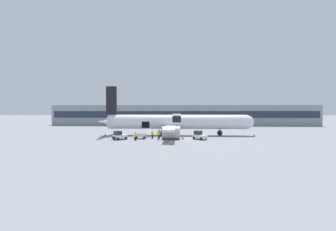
% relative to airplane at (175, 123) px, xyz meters
% --- Properties ---
extents(ground_plane, '(500.00, 500.00, 0.00)m').
position_rel_airplane_xyz_m(ground_plane, '(2.63, -6.20, -2.90)').
color(ground_plane, gray).
extents(terminal_strip, '(99.94, 8.96, 7.72)m').
position_rel_airplane_xyz_m(terminal_strip, '(2.63, 36.39, 0.97)').
color(terminal_strip, gray).
rests_on(terminal_strip, ground_plane).
extents(airplane, '(34.71, 26.93, 11.22)m').
position_rel_airplane_xyz_m(airplane, '(0.00, 0.00, 0.00)').
color(airplane, silver).
rests_on(airplane, ground_plane).
extents(baggage_tug_lead, '(2.93, 3.02, 1.67)m').
position_rel_airplane_xyz_m(baggage_tug_lead, '(4.97, -7.05, -2.19)').
color(baggage_tug_lead, silver).
rests_on(baggage_tug_lead, ground_plane).
extents(baggage_tug_mid, '(2.99, 2.93, 1.70)m').
position_rel_airplane_xyz_m(baggage_tug_mid, '(-10.57, -8.08, -2.18)').
color(baggage_tug_mid, white).
rests_on(baggage_tug_mid, ground_plane).
extents(baggage_cart_loading, '(3.34, 2.13, 0.97)m').
position_rel_airplane_xyz_m(baggage_cart_loading, '(-6.77, -6.49, -2.40)').
color(baggage_cart_loading, silver).
rests_on(baggage_cart_loading, ground_plane).
extents(ground_crew_loader_a, '(0.65, 0.47, 1.85)m').
position_rel_airplane_xyz_m(ground_crew_loader_a, '(-2.96, -7.73, -1.92)').
color(ground_crew_loader_a, '#2D2D33').
rests_on(ground_crew_loader_a, ground_plane).
extents(ground_crew_loader_b, '(0.50, 0.57, 1.66)m').
position_rel_airplane_xyz_m(ground_crew_loader_b, '(-3.05, -4.47, -2.02)').
color(ground_crew_loader_b, '#1E2338').
rests_on(ground_crew_loader_b, ground_plane).
extents(ground_crew_driver, '(0.56, 0.44, 1.61)m').
position_rel_airplane_xyz_m(ground_crew_driver, '(-4.39, -6.00, -2.05)').
color(ground_crew_driver, black).
rests_on(ground_crew_driver, ground_plane).
extents(ground_crew_supervisor, '(0.51, 0.59, 1.71)m').
position_rel_airplane_xyz_m(ground_crew_supervisor, '(-7.15, -9.28, -2.00)').
color(ground_crew_supervisor, black).
rests_on(ground_crew_supervisor, ground_plane).
extents(safety_cone_nose, '(0.50, 0.50, 0.58)m').
position_rel_airplane_xyz_m(safety_cone_nose, '(17.60, -0.66, -2.63)').
color(safety_cone_nose, black).
rests_on(safety_cone_nose, ground_plane).
extents(safety_cone_engine_left, '(0.55, 0.55, 0.80)m').
position_rel_airplane_xyz_m(safety_cone_engine_left, '(-0.31, -14.37, -2.52)').
color(safety_cone_engine_left, black).
rests_on(safety_cone_engine_left, ground_plane).
extents(safety_cone_wingtip, '(0.63, 0.63, 0.67)m').
position_rel_airplane_xyz_m(safety_cone_wingtip, '(1.74, -6.88, -2.58)').
color(safety_cone_wingtip, black).
rests_on(safety_cone_wingtip, ground_plane).
extents(safety_cone_tail, '(0.54, 0.54, 0.68)m').
position_rel_airplane_xyz_m(safety_cone_tail, '(-15.38, -1.95, -2.58)').
color(safety_cone_tail, black).
rests_on(safety_cone_tail, ground_plane).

